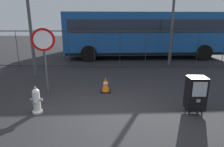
% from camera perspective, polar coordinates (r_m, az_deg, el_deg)
% --- Properties ---
extents(ground_plane, '(60.00, 60.00, 0.00)m').
position_cam_1_polar(ground_plane, '(5.04, -3.63, -13.60)').
color(ground_plane, '#262628').
extents(fire_hydrant, '(0.33, 0.31, 0.75)m').
position_cam_1_polar(fire_hydrant, '(5.62, -21.63, -7.55)').
color(fire_hydrant, silver).
rests_on(fire_hydrant, ground_plane).
extents(newspaper_box_primary, '(0.48, 0.42, 1.02)m').
position_cam_1_polar(newspaper_box_primary, '(5.62, 23.75, -5.39)').
color(newspaper_box_primary, black).
rests_on(newspaper_box_primary, ground_plane).
extents(stop_sign, '(0.71, 0.31, 2.23)m').
position_cam_1_polar(stop_sign, '(6.81, -19.68, 7.40)').
color(stop_sign, '#4C4F54').
rests_on(stop_sign, ground_plane).
extents(traffic_cone, '(0.36, 0.36, 0.53)m').
position_cam_1_polar(traffic_cone, '(6.78, -1.93, -3.39)').
color(traffic_cone, black).
rests_on(traffic_cone, ground_plane).
extents(fence_barrier, '(18.03, 0.04, 2.00)m').
position_cam_1_polar(fence_barrier, '(10.31, -1.48, 7.41)').
color(fence_barrier, '#2D2D33').
rests_on(fence_barrier, ground_plane).
extents(bus_near, '(10.62, 3.24, 3.00)m').
position_cam_1_polar(bus_near, '(13.39, 9.53, 11.99)').
color(bus_near, '#19519E').
rests_on(bus_near, ground_plane).
extents(bus_far, '(10.74, 3.88, 3.00)m').
position_cam_1_polar(bus_far, '(18.35, 7.77, 12.89)').
color(bus_far, '#4C5156').
rests_on(bus_far, ground_plane).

